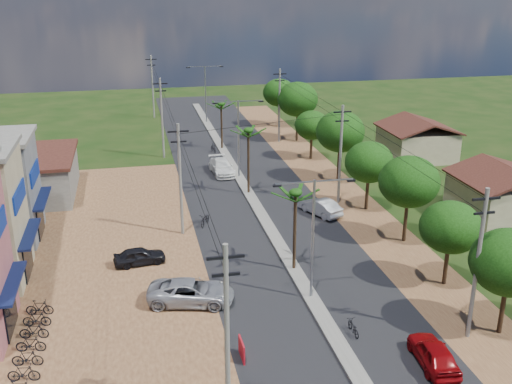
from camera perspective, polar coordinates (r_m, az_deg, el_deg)
The scene contains 39 objects.
ground at distance 38.96m, azimuth 5.21°, elevation -10.07°, with size 160.00×160.00×0.00m, color black.
road at distance 52.03m, azimuth 0.38°, elevation -2.02°, with size 12.00×110.00×0.04m, color black.
median at distance 54.74m, azimuth -0.30°, elevation -0.81°, with size 1.00×90.00×0.18m, color #605E56.
dirt_lot_west at distance 44.80m, azimuth -16.79°, elevation -6.68°, with size 18.00×46.00×0.04m, color brown.
dirt_shoulder_east at distance 54.38m, azimuth 9.16°, elevation -1.30°, with size 5.00×90.00×0.03m, color brown.
low_shed at distance 59.73m, azimuth -21.70°, elevation 1.42°, with size 10.40×10.40×3.95m.
house_east_near at distance 54.71m, azimuth 22.51°, elevation 0.17°, with size 7.60×7.50×4.60m.
house_east_far at distance 69.98m, azimuth 15.10°, elevation 5.07°, with size 7.60×7.50×4.60m.
tree_east_a at distance 36.10m, azimuth 23.02°, elevation -6.20°, with size 4.40×4.40×6.37m.
tree_east_b at distance 40.70m, azimuth 18.03°, elevation -3.21°, with size 4.00×4.00×5.83m.
tree_east_c at distance 46.37m, azimuth 14.37°, elevation 0.95°, with size 4.60×4.60×6.83m.
tree_east_d at distance 52.45m, azimuth 10.72°, elevation 2.80°, with size 4.20×4.20×6.13m.
tree_east_e at distance 59.49m, azimuth 8.03°, elevation 5.72°, with size 4.80×4.80×7.14m.
tree_east_f at distance 67.01m, azimuth 5.34°, elevation 6.35°, with size 3.80×3.80×5.52m.
tree_east_g at distance 74.38m, azimuth 3.99°, elevation 8.80°, with size 5.00×5.00×7.38m.
tree_east_h at distance 82.01m, azimuth 2.22°, elevation 9.43°, with size 4.40×4.40×6.52m.
palm_median_near at distance 40.10m, azimuth 3.79°, elevation -0.40°, with size 2.00×2.00×6.15m.
palm_median_mid at distance 54.88m, azimuth -0.74°, elevation 5.60°, with size 2.00×2.00×6.55m.
palm_median_far at distance 70.39m, azimuth -3.34°, elevation 8.20°, with size 2.00×2.00×5.85m.
streetlight_near at distance 36.82m, azimuth 5.44°, elevation -3.59°, with size 5.10×0.18×8.00m.
streetlight_mid at distance 59.91m, azimuth -1.68°, elevation 5.71°, with size 5.10×0.18×8.00m.
streetlight_far at distance 84.10m, azimuth -4.84°, elevation 9.73°, with size 5.10×0.18×8.00m.
utility_pole_w_a at distance 26.75m, azimuth -2.78°, elevation -13.26°, with size 1.60×0.24×9.00m.
utility_pole_w_b at distance 46.64m, azimuth -7.23°, elevation 1.40°, with size 1.60×0.24×9.00m.
utility_pole_w_c at distance 67.85m, azimuth -8.96°, elevation 7.12°, with size 1.60×0.24×9.00m.
utility_pole_w_d at distance 88.45m, azimuth -9.84°, elevation 9.99°, with size 1.60×0.24×9.00m.
utility_pole_e_a at distance 34.92m, azimuth 20.36°, elevation -6.22°, with size 1.60×0.24×9.00m.
utility_pole_e_b at distance 53.43m, azimuth 8.05°, elevation 3.74°, with size 1.60×0.24×9.00m.
utility_pole_e_c at distance 73.88m, azimuth 2.24°, elevation 8.37°, with size 1.60×0.24×9.00m.
car_red_near at distance 33.83m, azimuth 16.56°, elevation -14.58°, with size 1.66×4.13×1.41m, color maroon.
car_silver_mid at distance 51.77m, azimuth 6.13°, elevation -1.44°, with size 1.50×4.29×1.41m, color #96989E.
car_white_far at distance 62.28m, azimuth -3.27°, elevation 2.36°, with size 2.07×5.09×1.48m, color silver.
car_parked_silver at distance 38.15m, azimuth -6.20°, elevation -9.50°, with size 2.50×5.41×1.50m, color #96989E.
car_parked_dark at distance 43.60m, azimuth -11.03°, elevation -6.04°, with size 1.46×3.63×1.24m, color black.
moto_rider_east at distance 35.58m, azimuth 9.25°, elevation -12.67°, with size 0.53×1.52×0.80m, color black.
moto_rider_west_a at distance 49.53m, azimuth -4.86°, elevation -2.64°, with size 0.68×1.94×1.02m, color black.
moto_rider_west_b at distance 70.26m, azimuth -4.09°, elevation 4.18°, with size 0.49×1.73×1.04m, color black.
roadside_sign at distance 33.08m, azimuth -1.37°, elevation -14.80°, with size 0.12×1.35×1.13m.
parked_scooter_row at distance 35.81m, azimuth -20.67°, elevation -13.39°, with size 1.72×8.54×1.00m.
Camera 1 is at (-10.46, -32.17, 19.32)m, focal length 42.00 mm.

